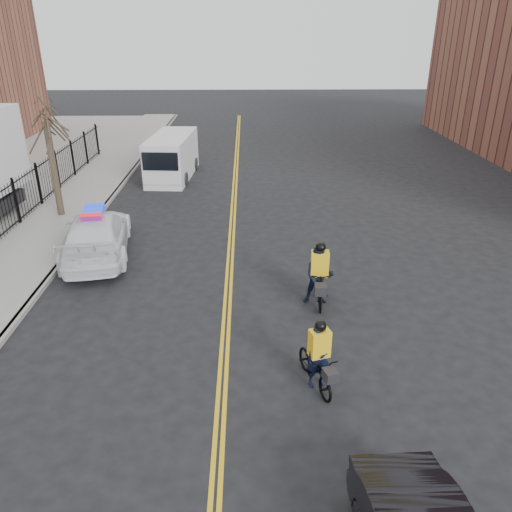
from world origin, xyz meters
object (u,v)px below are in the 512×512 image
object	(u,v)px
cargo_van	(172,158)
cyclist_far	(319,280)
police_cruiser	(96,235)
cyclist_near	(318,363)

from	to	relation	value
cargo_van	cyclist_far	bearing A→B (deg)	-61.80
police_cruiser	cyclist_near	bearing A→B (deg)	123.67
cargo_van	cyclist_near	bearing A→B (deg)	-68.02
cyclist_near	cargo_van	bearing A→B (deg)	90.95
police_cruiser	cargo_van	world-z (taller)	cargo_van
cyclist_near	cyclist_far	distance (m)	3.90
cargo_van	cyclist_far	size ratio (longest dim) A/B	2.83
police_cruiser	cyclist_near	world-z (taller)	police_cruiser
cyclist_near	cyclist_far	xyz separation A→B (m)	(0.52, 3.86, 0.18)
cargo_van	cyclist_far	world-z (taller)	cargo_van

